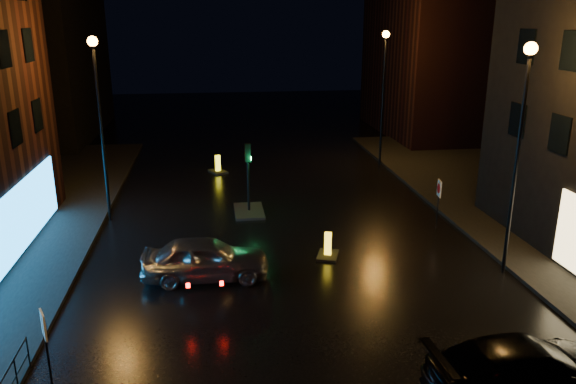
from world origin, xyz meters
The scene contains 12 objects.
building_far_left centered at (-16.00, 35.00, 7.00)m, with size 8.00×16.00×14.00m, color black.
building_far_right centered at (15.00, 32.00, 6.00)m, with size 8.00×14.00×12.00m, color black.
street_lamp_lfar centered at (-7.80, 14.00, 5.56)m, with size 0.44×0.44×8.37m.
street_lamp_rnear centered at (7.80, 6.00, 5.56)m, with size 0.44×0.44×8.37m.
street_lamp_rfar centered at (7.80, 22.00, 5.56)m, with size 0.44×0.44×8.37m.
traffic_signal centered at (-1.20, 14.00, 0.50)m, with size 1.40×2.40×3.45m.
silver_hatchback centered at (-3.26, 6.96, 0.78)m, with size 1.84×4.58×1.56m, color #A1A4A8.
dark_sedan centered at (4.71, -0.83, 0.75)m, with size 2.10×5.16×1.50m, color black.
bollard_near centered at (1.54, 8.26, 0.22)m, with size 1.12×1.36×1.02m.
bollard_far centered at (-2.57, 21.64, 0.24)m, with size 1.26×1.46×1.08m.
road_sign_left centered at (-7.22, 1.13, 1.62)m, with size 0.26×0.50×2.16m.
road_sign_right centered at (7.04, 10.65, 1.70)m, with size 0.13×0.55×2.27m.
Camera 1 is at (-2.84, -11.96, 9.16)m, focal length 35.00 mm.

